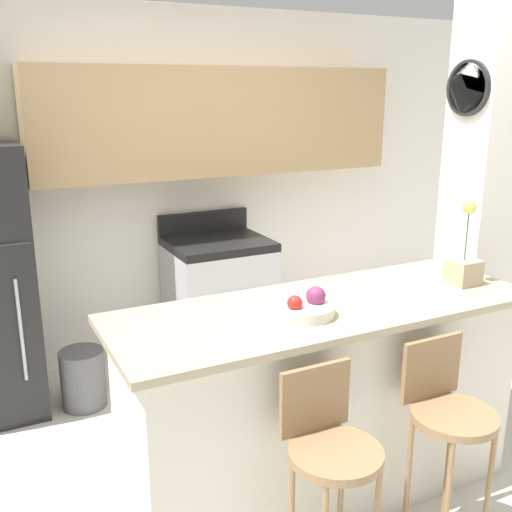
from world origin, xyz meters
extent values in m
plane|color=beige|center=(0.00, 0.00, 0.00)|extent=(14.00, 14.00, 0.00)
cube|color=white|center=(0.00, 2.08, 1.27)|extent=(5.60, 0.06, 2.55)
cube|color=tan|center=(0.30, 1.89, 1.75)|extent=(2.71, 0.32, 0.76)
cube|color=white|center=(0.20, 1.91, 1.58)|extent=(0.73, 0.28, 0.12)
cube|color=white|center=(1.18, 0.22, 1.27)|extent=(0.36, 0.32, 2.55)
cylinder|color=black|center=(0.99, 0.22, 1.98)|extent=(0.02, 0.29, 0.29)
cylinder|color=white|center=(0.98, 0.22, 1.98)|extent=(0.01, 0.25, 0.25)
cube|color=silver|center=(0.00, 0.00, 0.49)|extent=(1.90, 0.59, 0.98)
cube|color=tan|center=(0.00, 0.00, 1.00)|extent=(2.02, 0.71, 0.03)
cylinder|color=#B2B2B7|center=(-1.23, 1.30, 0.63)|extent=(0.02, 0.02, 0.63)
cube|color=silver|center=(0.20, 1.73, 0.43)|extent=(0.72, 0.61, 0.85)
cube|color=black|center=(0.20, 1.73, 0.88)|extent=(0.72, 0.61, 0.06)
cube|color=black|center=(0.20, 2.01, 0.99)|extent=(0.72, 0.04, 0.16)
cube|color=black|center=(0.20, 1.42, 0.47)|extent=(0.43, 0.01, 0.27)
cylinder|color=olive|center=(-0.30, -0.55, 0.65)|extent=(0.36, 0.36, 0.03)
cube|color=olive|center=(-0.30, -0.40, 0.80)|extent=(0.31, 0.02, 0.28)
cylinder|color=olive|center=(-0.18, -0.43, 0.31)|extent=(0.02, 0.02, 0.63)
cylinder|color=olive|center=(0.30, -0.55, 0.65)|extent=(0.36, 0.36, 0.03)
cube|color=olive|center=(0.30, -0.40, 0.80)|extent=(0.31, 0.02, 0.28)
cylinder|color=olive|center=(0.18, -0.67, 0.31)|extent=(0.02, 0.02, 0.63)
cylinder|color=olive|center=(0.42, -0.67, 0.31)|extent=(0.02, 0.02, 0.63)
cylinder|color=olive|center=(0.18, -0.43, 0.31)|extent=(0.02, 0.02, 0.63)
cylinder|color=olive|center=(0.42, -0.43, 0.31)|extent=(0.02, 0.02, 0.63)
cube|color=tan|center=(0.79, -0.06, 1.08)|extent=(0.14, 0.14, 0.13)
cylinder|color=#386633|center=(0.79, -0.06, 1.27)|extent=(0.01, 0.01, 0.25)
sphere|color=#DBCC4C|center=(0.79, -0.06, 1.41)|extent=(0.07, 0.07, 0.07)
cylinder|color=silver|center=(-0.16, -0.08, 1.04)|extent=(0.27, 0.27, 0.05)
sphere|color=#7A2D56|center=(-0.10, -0.07, 1.10)|extent=(0.09, 0.09, 0.09)
sphere|color=red|center=(-0.22, -0.09, 1.09)|extent=(0.07, 0.07, 0.07)
cylinder|color=#59595B|center=(-0.89, 1.42, 0.19)|extent=(0.28, 0.28, 0.38)
camera|label=1|loc=(-1.45, -2.18, 1.98)|focal=42.00mm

